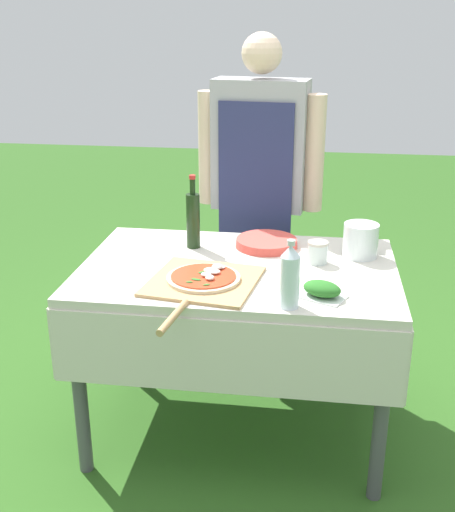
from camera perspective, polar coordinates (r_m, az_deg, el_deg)
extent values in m
plane|color=#2D5B1E|center=(2.86, 0.87, -15.06)|extent=(12.00, 12.00, 0.00)
cube|color=beige|center=(2.50, 0.96, -1.29)|extent=(1.22, 0.80, 0.04)
cube|color=beige|center=(2.21, -0.39, -9.02)|extent=(1.22, 0.01, 0.28)
cube|color=beige|center=(2.93, 1.92, -1.21)|extent=(1.22, 0.01, 0.28)
cube|color=beige|center=(2.70, -12.15, -3.69)|extent=(0.01, 0.80, 0.28)
cube|color=beige|center=(2.57, 14.74, -5.24)|extent=(0.01, 0.80, 0.28)
cylinder|color=#4C4C51|center=(2.50, -13.01, -11.53)|extent=(0.05, 0.05, 0.72)
cylinder|color=#4C4C51|center=(2.37, 13.53, -13.51)|extent=(0.05, 0.05, 0.72)
cylinder|color=#4C4C51|center=(3.07, -8.59, -4.88)|extent=(0.05, 0.05, 0.72)
cylinder|color=#4C4C51|center=(2.96, 12.46, -6.11)|extent=(0.05, 0.05, 0.72)
cylinder|color=#70604C|center=(3.22, 4.07, -2.55)|extent=(0.12, 0.12, 0.80)
cylinder|color=#70604C|center=(3.25, 1.34, -2.27)|extent=(0.12, 0.12, 0.80)
cube|color=#99999E|center=(3.03, 2.92, 9.82)|extent=(0.45, 0.23, 0.60)
cube|color=navy|center=(2.99, 2.44, 5.24)|extent=(0.34, 0.05, 0.87)
cylinder|color=beige|center=(3.00, 7.72, 9.01)|extent=(0.09, 0.09, 0.53)
cylinder|color=beige|center=(3.10, -1.73, 9.58)|extent=(0.09, 0.09, 0.53)
sphere|color=beige|center=(2.98, 3.07, 17.56)|extent=(0.18, 0.18, 0.18)
cube|color=tan|center=(2.34, -2.15, -2.25)|extent=(0.43, 0.43, 0.01)
cylinder|color=tan|center=(2.08, -4.85, -5.43)|extent=(0.06, 0.24, 0.02)
cylinder|color=beige|center=(2.34, -2.15, -1.98)|extent=(0.27, 0.27, 0.01)
cylinder|color=#D14223|center=(2.33, -2.16, -1.78)|extent=(0.24, 0.24, 0.00)
ellipsoid|color=white|center=(2.29, -1.58, -1.91)|extent=(0.03, 0.04, 0.02)
ellipsoid|color=white|center=(2.35, -1.64, -1.26)|extent=(0.05, 0.05, 0.02)
ellipsoid|color=white|center=(2.38, -0.93, -0.95)|extent=(0.05, 0.06, 0.02)
ellipsoid|color=white|center=(2.39, -0.58, -0.97)|extent=(0.04, 0.04, 0.01)
ellipsoid|color=white|center=(2.34, -1.19, -1.39)|extent=(0.05, 0.04, 0.02)
ellipsoid|color=white|center=(2.32, -1.92, -1.64)|extent=(0.05, 0.04, 0.01)
ellipsoid|color=#286B23|center=(2.29, -2.83, -2.08)|extent=(0.04, 0.03, 0.00)
ellipsoid|color=#286B23|center=(2.27, -3.42, -2.31)|extent=(0.03, 0.02, 0.00)
ellipsoid|color=#286B23|center=(2.37, -1.78, -1.26)|extent=(0.04, 0.03, 0.00)
ellipsoid|color=#286B23|center=(2.36, -2.29, -1.43)|extent=(0.03, 0.03, 0.00)
ellipsoid|color=#286B23|center=(2.25, -1.89, -2.56)|extent=(0.03, 0.02, 0.00)
cylinder|color=black|center=(2.67, -3.07, 3.12)|extent=(0.06, 0.06, 0.23)
cylinder|color=black|center=(2.62, -3.13, 6.17)|extent=(0.02, 0.02, 0.06)
cylinder|color=#B22823|center=(2.61, -3.15, 7.02)|extent=(0.03, 0.03, 0.02)
cylinder|color=silver|center=(2.13, 5.55, -2.32)|extent=(0.07, 0.07, 0.18)
cone|color=silver|center=(2.09, 5.65, 0.44)|extent=(0.07, 0.07, 0.04)
cylinder|color=silver|center=(2.08, 5.68, 1.19)|extent=(0.03, 0.03, 0.02)
cube|color=silver|center=(2.25, 8.37, -3.57)|extent=(0.19, 0.17, 0.01)
ellipsoid|color=#286B23|center=(2.24, 8.40, -2.89)|extent=(0.16, 0.14, 0.05)
cylinder|color=silver|center=(2.63, 11.75, 1.38)|extent=(0.14, 0.14, 0.14)
cylinder|color=#DB4C42|center=(2.71, 3.47, 0.90)|extent=(0.26, 0.26, 0.00)
cylinder|color=#DB4C42|center=(2.71, 3.48, 1.00)|extent=(0.26, 0.26, 0.00)
cylinder|color=#DB4C42|center=(2.70, 3.48, 1.10)|extent=(0.26, 0.26, 0.00)
cylinder|color=#DB4C42|center=(2.70, 3.48, 1.20)|extent=(0.26, 0.26, 0.00)
cylinder|color=#DB4C42|center=(2.70, 3.48, 1.30)|extent=(0.26, 0.26, 0.00)
cylinder|color=#DB4C42|center=(2.70, 3.49, 1.40)|extent=(0.26, 0.26, 0.00)
cylinder|color=#DB4C42|center=(2.70, 3.49, 1.50)|extent=(0.26, 0.26, 0.00)
cylinder|color=silver|center=(2.54, 8.01, 0.22)|extent=(0.08, 0.08, 0.08)
cylinder|color=#D14223|center=(2.54, 8.00, -0.03)|extent=(0.07, 0.07, 0.05)
cylinder|color=#B7B2A3|center=(2.52, 8.06, 1.16)|extent=(0.08, 0.08, 0.01)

